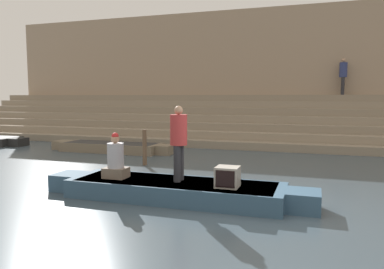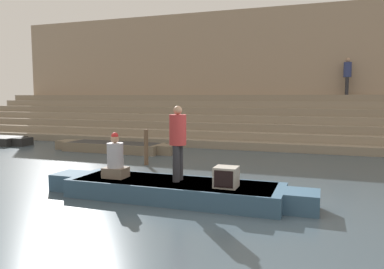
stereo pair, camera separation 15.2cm
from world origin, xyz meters
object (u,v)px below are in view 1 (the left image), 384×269
person_rowing (116,160)px  mooring_post (145,147)px  person_standing (179,138)px  moored_boat_shore (111,147)px  rowboat_main (174,189)px  tv_set (227,177)px  person_on_steps (343,74)px

person_rowing → mooring_post: (-0.99, 3.55, -0.21)m
person_standing → moored_boat_shore: person_standing is taller
person_standing → moored_boat_shore: (-5.02, 5.68, -1.13)m
person_standing → person_rowing: person_standing is taller
rowboat_main → person_standing: bearing=39.4°
person_standing → person_rowing: 1.56m
person_standing → tv_set: bearing=-11.7°
rowboat_main → tv_set: 1.28m
tv_set → mooring_post: (-3.58, 3.62, -0.02)m
mooring_post → rowboat_main: bearing=-55.6°
mooring_post → person_on_steps: bearing=53.9°
rowboat_main → mooring_post: (-2.37, 3.47, 0.37)m
person_rowing → tv_set: (2.59, -0.06, -0.19)m
person_rowing → person_on_steps: 13.71m
rowboat_main → person_rowing: size_ratio=5.88×
person_on_steps → moored_boat_shore: bearing=-82.9°
tv_set → moored_boat_shore: bearing=139.9°
moored_boat_shore → person_on_steps: 11.52m
person_standing → person_on_steps: bearing=71.3°
rowboat_main → person_rowing: bearing=-179.4°
person_rowing → mooring_post: person_rowing is taller
moored_boat_shore → person_rowing: bearing=-54.7°
rowboat_main → person_standing: (0.08, 0.07, 1.11)m
moored_boat_shore → mooring_post: 3.46m
person_standing → person_on_steps: (3.96, 12.19, 1.99)m
person_standing → person_rowing: (-1.45, -0.16, -0.53)m
person_standing → mooring_post: bearing=125.1°
person_on_steps → rowboat_main: bearing=-47.1°
person_standing → mooring_post: (-2.45, 3.40, -0.74)m
mooring_post → tv_set: bearing=-45.3°
rowboat_main → mooring_post: bearing=121.3°
rowboat_main → person_rowing: (-1.38, -0.09, 0.58)m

